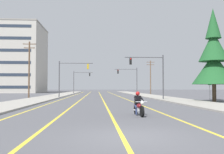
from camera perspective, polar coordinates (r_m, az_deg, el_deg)
The scene contains 17 objects.
ground_plane at distance 9.11m, azimuth 4.20°, elevation -13.11°, with size 400.00×400.00×0.00m, color #515156.
lane_stripe_center at distance 53.91m, azimuth -2.54°, elevation -4.17°, with size 0.16×100.00×0.01m, color yellow.
lane_stripe_left at distance 53.94m, azimuth -5.83°, elevation -4.16°, with size 0.16×100.00×0.01m, color yellow.
lane_stripe_right at distance 54.07m, azimuth 1.12°, elevation -4.17°, with size 0.16×100.00×0.01m, color yellow.
lane_stripe_far_left at distance 54.13m, azimuth -8.79°, elevation -4.14°, with size 0.16×100.00×0.01m, color yellow.
sidewalk_kerb_right at distance 50.02m, azimuth 8.69°, elevation -4.21°, with size 4.40×110.00×0.14m, color #9E998E.
sidewalk_kerb_left at distance 49.57m, azimuth -12.97°, elevation -4.20°, with size 4.40×110.00×0.14m, color #9E998E.
motorcycle_with_rider at distance 15.68m, azimuth 5.94°, elevation -6.43°, with size 0.70×2.19×1.46m.
traffic_signal_near_right at distance 35.46m, azimuth 8.90°, elevation 1.58°, with size 5.40×0.38×6.20m.
traffic_signal_near_left at distance 43.92m, azimuth -9.52°, elevation 0.86°, with size 5.78×0.37×6.20m.
traffic_signal_mid_right at distance 57.85m, azimuth 4.13°, elevation 0.02°, with size 5.13×0.37×6.20m.
traffic_signal_mid_left at distance 70.75m, azimuth -7.33°, elevation -0.39°, with size 5.24×0.47×6.20m.
utility_pole_left_near at distance 44.69m, azimuth -18.01°, elevation 2.02°, with size 2.16×0.26×9.37m.
utility_pole_right_far at distance 65.15m, azimuth 8.59°, elevation 0.20°, with size 2.04×0.26×8.52m.
conifer_tree_right_verge_near at distance 32.95m, azimuth 21.74°, elevation 3.84°, with size 5.12×5.12×11.28m.
apartment_building_far_left_block at distance 91.65m, azimuth -20.80°, elevation 3.77°, with size 18.27×18.92×22.51m.
street_sign at distance 32.40m, azimuth 21.00°, elevation -2.57°, with size 0.44×0.07×2.40m.
Camera 1 is at (-1.19, -8.87, 1.70)m, focal length 40.96 mm.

